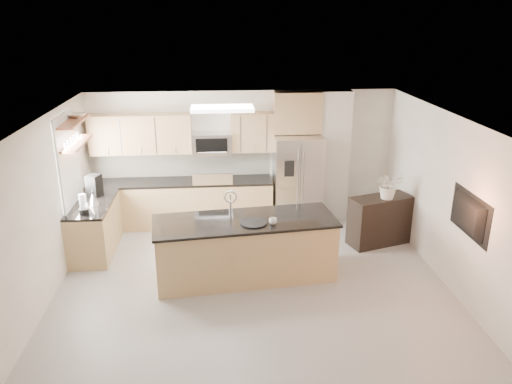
{
  "coord_description": "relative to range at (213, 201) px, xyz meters",
  "views": [
    {
      "loc": [
        -0.5,
        -6.36,
        4.0
      ],
      "look_at": [
        0.12,
        1.3,
        1.23
      ],
      "focal_mm": 35.0,
      "sensor_mm": 36.0,
      "label": 1
    }
  ],
  "objects": [
    {
      "name": "wall_front",
      "position": [
        0.6,
        -6.17,
        0.83
      ],
      "size": [
        6.0,
        0.02,
        2.6
      ],
      "primitive_type": "cube",
      "color": "silver",
      "rests_on": "floor"
    },
    {
      "name": "cup",
      "position": [
        0.91,
        -2.37,
        0.55
      ],
      "size": [
        0.13,
        0.13,
        0.1
      ],
      "primitive_type": "imported",
      "rotation": [
        0.0,
        0.0,
        0.1
      ],
      "color": "white",
      "rests_on": "island"
    },
    {
      "name": "range",
      "position": [
        0.0,
        0.0,
        0.0
      ],
      "size": [
        0.76,
        0.64,
        1.14
      ],
      "color": "black",
      "rests_on": "floor"
    },
    {
      "name": "shelf_lower",
      "position": [
        -2.25,
        -0.97,
        1.48
      ],
      "size": [
        0.3,
        1.2,
        0.04
      ],
      "primitive_type": "cube",
      "color": "#91583A",
      "rests_on": "wall_left"
    },
    {
      "name": "upper_cabinets",
      "position": [
        -0.7,
        0.16,
        1.35
      ],
      "size": [
        3.5,
        0.33,
        0.75
      ],
      "color": "#AA7E5C",
      "rests_on": "wall_back"
    },
    {
      "name": "platter",
      "position": [
        0.62,
        -2.33,
        0.52
      ],
      "size": [
        0.42,
        0.42,
        0.02
      ],
      "primitive_type": "cylinder",
      "rotation": [
        0.0,
        0.0,
        0.02
      ],
      "color": "black",
      "rests_on": "island"
    },
    {
      "name": "window",
      "position": [
        -2.38,
        -1.07,
        1.18
      ],
      "size": [
        0.04,
        1.15,
        1.65
      ],
      "color": "white",
      "rests_on": "wall_left"
    },
    {
      "name": "floor",
      "position": [
        0.6,
        -2.92,
        -0.47
      ],
      "size": [
        6.5,
        6.5,
        0.0
      ],
      "primitive_type": "plane",
      "color": "#A19E99",
      "rests_on": "ground"
    },
    {
      "name": "bowl",
      "position": [
        -2.25,
        -0.78,
        1.92
      ],
      "size": [
        0.52,
        0.52,
        0.1
      ],
      "primitive_type": "imported",
      "rotation": [
        0.0,
        0.0,
        -0.29
      ],
      "color": "silver",
      "rests_on": "shelf_upper"
    },
    {
      "name": "shelf_upper",
      "position": [
        -2.25,
        -0.97,
        1.85
      ],
      "size": [
        0.3,
        1.2,
        0.04
      ],
      "primitive_type": "cube",
      "color": "#91583A",
      "rests_on": "wall_left"
    },
    {
      "name": "back_counter",
      "position": [
        -0.63,
        0.01,
        -0.0
      ],
      "size": [
        3.55,
        0.66,
        1.44
      ],
      "color": "tan",
      "rests_on": "floor"
    },
    {
      "name": "partition_column",
      "position": [
        2.42,
        0.18,
        0.83
      ],
      "size": [
        0.6,
        0.3,
        2.6
      ],
      "primitive_type": "cube",
      "color": "beige",
      "rests_on": "floor"
    },
    {
      "name": "television",
      "position": [
        3.51,
        -3.12,
        0.88
      ],
      "size": [
        0.14,
        1.08,
        0.62
      ],
      "primitive_type": "imported",
      "rotation": [
        0.0,
        0.0,
        1.57
      ],
      "color": "black",
      "rests_on": "wall_right"
    },
    {
      "name": "ceiling_fixture",
      "position": [
        0.2,
        -1.32,
        2.09
      ],
      "size": [
        1.0,
        0.5,
        0.06
      ],
      "primitive_type": "cube",
      "color": "white",
      "rests_on": "ceiling"
    },
    {
      "name": "microwave",
      "position": [
        0.0,
        0.12,
        1.16
      ],
      "size": [
        0.76,
        0.4,
        0.4
      ],
      "color": "silver",
      "rests_on": "upper_cabinets"
    },
    {
      "name": "wall_back",
      "position": [
        0.6,
        0.33,
        0.83
      ],
      "size": [
        6.0,
        0.02,
        2.6
      ],
      "primitive_type": "cube",
      "color": "silver",
      "rests_on": "floor"
    },
    {
      "name": "credenza",
      "position": [
        3.02,
        -1.14,
        -0.03
      ],
      "size": [
        1.21,
        0.79,
        0.9
      ],
      "primitive_type": "cube",
      "rotation": [
        0.0,
        0.0,
        0.31
      ],
      "color": "black",
      "rests_on": "floor"
    },
    {
      "name": "wall_left",
      "position": [
        -2.4,
        -2.92,
        0.83
      ],
      "size": [
        0.02,
        6.5,
        2.6
      ],
      "primitive_type": "cube",
      "color": "silver",
      "rests_on": "floor"
    },
    {
      "name": "coffee_maker",
      "position": [
        -2.09,
        -0.72,
        0.63
      ],
      "size": [
        0.27,
        0.3,
        0.38
      ],
      "color": "black",
      "rests_on": "left_counter"
    },
    {
      "name": "wall_right",
      "position": [
        3.6,
        -2.92,
        0.83
      ],
      "size": [
        0.02,
        6.5,
        2.6
      ],
      "primitive_type": "cube",
      "color": "silver",
      "rests_on": "floor"
    },
    {
      "name": "left_counter",
      "position": [
        -2.07,
        -1.07,
        -0.01
      ],
      "size": [
        0.66,
        1.5,
        0.92
      ],
      "color": "tan",
      "rests_on": "floor"
    },
    {
      "name": "refrigerator",
      "position": [
        1.66,
        -0.05,
        0.42
      ],
      "size": [
        0.92,
        0.78,
        1.78
      ],
      "color": "silver",
      "rests_on": "floor"
    },
    {
      "name": "blender",
      "position": [
        -2.07,
        -1.61,
        0.6
      ],
      "size": [
        0.15,
        0.15,
        0.35
      ],
      "color": "black",
      "rests_on": "left_counter"
    },
    {
      "name": "flower_vase",
      "position": [
        3.1,
        -1.21,
        0.81
      ],
      "size": [
        0.7,
        0.61,
        0.77
      ],
      "primitive_type": "imported",
      "rotation": [
        0.0,
        0.0,
        -0.02
      ],
      "color": "silver",
      "rests_on": "credenza"
    },
    {
      "name": "kettle",
      "position": [
        -2.02,
        -1.16,
        0.55
      ],
      "size": [
        0.19,
        0.19,
        0.23
      ],
      "color": "silver",
      "rests_on": "left_counter"
    },
    {
      "name": "ceiling",
      "position": [
        0.6,
        -2.92,
        2.13
      ],
      "size": [
        6.0,
        6.5,
        0.02
      ],
      "primitive_type": "cube",
      "color": "white",
      "rests_on": "wall_back"
    },
    {
      "name": "island",
      "position": [
        0.5,
        -2.17,
        0.02
      ],
      "size": [
        2.93,
        1.33,
        1.4
      ],
      "rotation": [
        0.0,
        0.0,
        0.11
      ],
      "color": "tan",
      "rests_on": "floor"
    }
  ]
}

